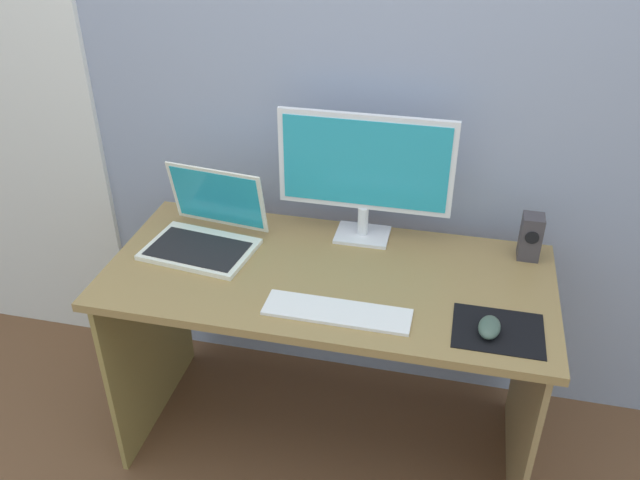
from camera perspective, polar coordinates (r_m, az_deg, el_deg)
name	(u,v)px	position (r m, az deg, el deg)	size (l,w,h in m)	color
ground_plane	(327,436)	(2.56, 0.58, -16.59)	(8.00, 8.00, 0.00)	brown
wall_back	(357,72)	(2.22, 3.18, 14.28)	(6.00, 0.04, 2.50)	#939EB8
desk	(328,312)	(2.16, 0.66, -6.23)	(1.40, 0.65, 0.74)	#9B7C47
monitor	(365,170)	(2.14, 3.90, 6.06)	(0.57, 0.14, 0.44)	white
speaker_right	(531,237)	(2.21, 17.75, 0.26)	(0.07, 0.07, 0.15)	#3F3A3F
laptop	(206,231)	(2.22, -9.85, 0.73)	(0.38, 0.33, 0.24)	white
keyboard_external	(337,312)	(1.90, 1.49, -6.25)	(0.43, 0.12, 0.01)	white
mousepad	(498,330)	(1.91, 15.14, -7.56)	(0.25, 0.20, 0.00)	black
mouse	(489,327)	(1.88, 14.43, -7.32)	(0.06, 0.10, 0.04)	#41574A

